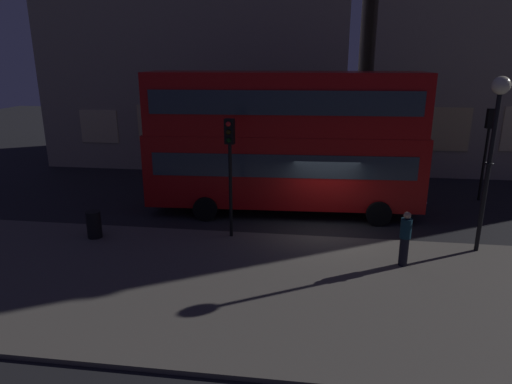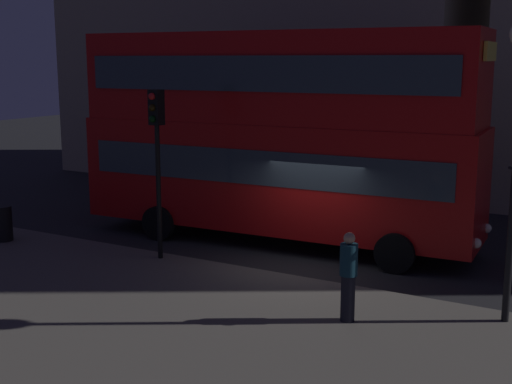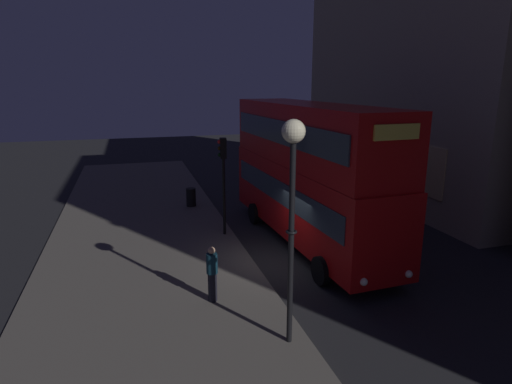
# 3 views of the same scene
# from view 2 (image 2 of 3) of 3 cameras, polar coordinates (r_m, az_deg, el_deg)

# --- Properties ---
(ground_plane) EXTENTS (80.00, 80.00, 0.00)m
(ground_plane) POSITION_cam_2_polar(r_m,az_deg,el_deg) (16.83, 3.80, -6.43)
(ground_plane) COLOR #232326
(sidewalk_slab) EXTENTS (44.00, 7.69, 0.12)m
(sidewalk_slab) POSITION_cam_2_polar(r_m,az_deg,el_deg) (12.99, -5.42, -11.57)
(sidewalk_slab) COLOR #5B564F
(sidewalk_slab) RESTS_ON ground
(double_decker_bus) EXTENTS (11.26, 3.19, 5.75)m
(double_decker_bus) POSITION_cam_2_polar(r_m,az_deg,el_deg) (18.64, 1.65, 5.27)
(double_decker_bus) COLOR #B20F0F
(double_decker_bus) RESTS_ON ground
(traffic_light_near_kerb) EXTENTS (0.34, 0.37, 4.20)m
(traffic_light_near_kerb) POSITION_cam_2_polar(r_m,az_deg,el_deg) (16.85, -8.27, 4.40)
(traffic_light_near_kerb) COLOR black
(traffic_light_near_kerb) RESTS_ON sidewalk_slab
(pedestrian) EXTENTS (0.34, 0.34, 1.74)m
(pedestrian) POSITION_cam_2_polar(r_m,az_deg,el_deg) (13.12, 7.70, -6.92)
(pedestrian) COLOR black
(pedestrian) RESTS_ON sidewalk_slab
(litter_bin) EXTENTS (0.51, 0.51, 0.97)m
(litter_bin) POSITION_cam_2_polar(r_m,az_deg,el_deg) (20.04, -20.34, -2.46)
(litter_bin) COLOR black
(litter_bin) RESTS_ON sidewalk_slab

